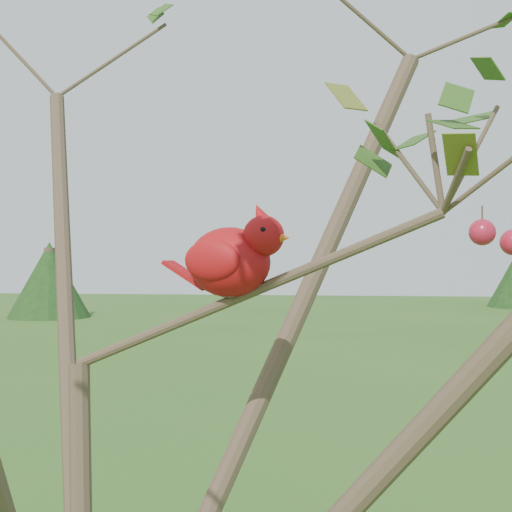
{
  "coord_description": "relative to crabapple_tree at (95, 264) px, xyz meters",
  "views": [
    {
      "loc": [
        0.41,
        -1.06,
        2.13
      ],
      "look_at": [
        0.26,
        0.06,
        2.13
      ],
      "focal_mm": 50.0,
      "sensor_mm": 36.0,
      "label": 1
    }
  ],
  "objects": [
    {
      "name": "crabapple_tree",
      "position": [
        0.0,
        0.0,
        0.0
      ],
      "size": [
        2.35,
        2.05,
        2.95
      ],
      "color": "#473526",
      "rests_on": "ground"
    },
    {
      "name": "cardinal",
      "position": [
        0.2,
        0.1,
        0.01
      ],
      "size": [
        0.23,
        0.15,
        0.17
      ],
      "rotation": [
        0.0,
        0.0,
        -0.37
      ],
      "color": "#A80E0E",
      "rests_on": "ground"
    },
    {
      "name": "distant_trees",
      "position": [
        0.91,
        26.24,
        -0.5
      ],
      "size": [
        37.97,
        14.57,
        3.79
      ],
      "color": "#473526",
      "rests_on": "ground"
    }
  ]
}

